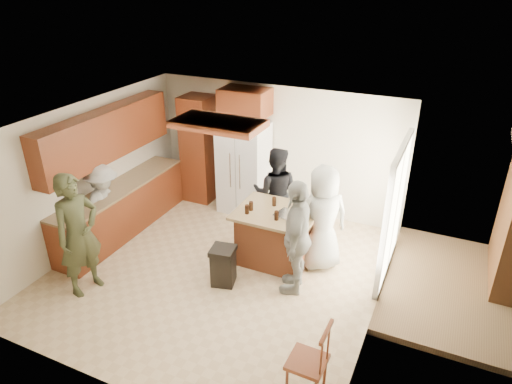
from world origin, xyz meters
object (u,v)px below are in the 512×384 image
at_px(person_behind_left, 276,192).
at_px(person_side_right, 297,237).
at_px(person_counter, 105,206).
at_px(kitchen_island, 276,236).
at_px(person_behind_right, 322,218).
at_px(spindle_chair, 309,362).
at_px(trash_bin, 223,265).
at_px(person_front_left, 79,235).
at_px(refrigerator, 244,168).

bearing_deg(person_behind_left, person_side_right, 108.32).
bearing_deg(person_behind_left, person_counter, 16.31).
distance_m(person_side_right, kitchen_island, 0.90).
xyz_separation_m(person_behind_right, person_side_right, (-0.17, -0.73, 0.02)).
bearing_deg(person_counter, spindle_chair, -115.19).
distance_m(person_side_right, trash_bin, 1.25).
bearing_deg(spindle_chair, person_side_right, 114.62).
distance_m(person_front_left, person_behind_left, 3.35).
bearing_deg(person_behind_right, trash_bin, 1.72).
bearing_deg(person_behind_right, kitchen_island, -26.66).
relative_size(person_behind_left, refrigerator, 0.94).
relative_size(person_front_left, person_side_right, 1.06).
xyz_separation_m(person_behind_left, person_behind_right, (1.06, -0.63, 0.04)).
height_order(refrigerator, trash_bin, refrigerator).
distance_m(person_behind_right, person_side_right, 0.75).
relative_size(person_behind_left, trash_bin, 2.68).
relative_size(person_behind_right, refrigerator, 0.98).
bearing_deg(person_side_right, refrigerator, -148.64).
bearing_deg(person_counter, person_front_left, -159.48).
height_order(person_side_right, person_counter, person_side_right).
xyz_separation_m(person_side_right, kitchen_island, (-0.56, 0.56, -0.44)).
relative_size(refrigerator, trash_bin, 2.86).
height_order(person_counter, trash_bin, person_counter).
xyz_separation_m(person_front_left, spindle_chair, (3.68, -0.41, -0.51)).
bearing_deg(person_front_left, person_behind_left, -24.67).
relative_size(kitchen_island, spindle_chair, 1.29).
relative_size(person_behind_right, trash_bin, 2.81).
xyz_separation_m(person_behind_right, person_counter, (-3.59, -0.91, -0.13)).
bearing_deg(spindle_chair, refrigerator, 125.11).
distance_m(kitchen_island, spindle_chair, 2.68).
distance_m(refrigerator, spindle_chair, 4.58).
xyz_separation_m(person_behind_right, spindle_chair, (0.63, -2.47, -0.43)).
relative_size(person_behind_left, person_behind_right, 0.95).
bearing_deg(person_behind_left, spindle_chair, 103.58).
bearing_deg(refrigerator, trash_bin, -71.66).
height_order(person_front_left, trash_bin, person_front_left).
bearing_deg(refrigerator, person_front_left, -107.63).
xyz_separation_m(refrigerator, kitchen_island, (1.27, -1.43, -0.43)).
height_order(refrigerator, kitchen_island, refrigerator).
xyz_separation_m(refrigerator, spindle_chair, (2.62, -3.73, -0.45)).
xyz_separation_m(person_counter, kitchen_island, (2.87, 0.75, -0.28)).
distance_m(person_front_left, person_behind_right, 3.68).
distance_m(refrigerator, trash_bin, 2.53).
xyz_separation_m(person_front_left, person_counter, (-0.55, 1.15, -0.21)).
relative_size(trash_bin, spindle_chair, 0.63).
bearing_deg(person_counter, person_behind_left, -63.60).
bearing_deg(person_side_right, person_behind_right, 155.91).
height_order(person_front_left, person_counter, person_front_left).
height_order(person_behind_left, refrigerator, refrigerator).
xyz_separation_m(person_behind_left, spindle_chair, (1.69, -3.10, -0.39)).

